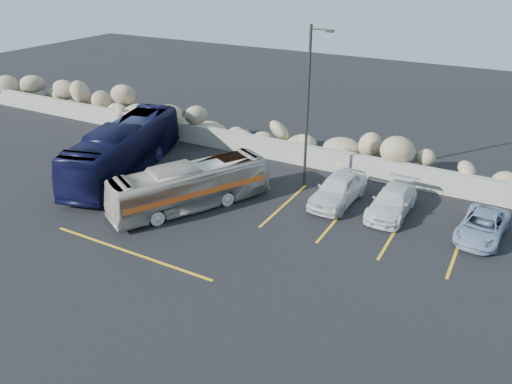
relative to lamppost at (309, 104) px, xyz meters
The scene contains 10 objects.
ground 10.73m from the lamppost, 105.05° to the right, with size 90.00×90.00×0.00m, color black.
seawall 5.14m from the lamppost, 135.63° to the left, with size 60.00×0.40×1.20m, color gray.
riprap_pile 5.40m from the lamppost, 124.63° to the left, with size 54.00×2.80×2.60m, color #9F8868, non-canonical shape.
parking_lines 6.18m from the lamppost, 62.01° to the right, with size 18.16×9.36×0.01m.
lamppost is the anchor object (origin of this frame).
vintage_bus 6.90m from the lamppost, 127.46° to the right, with size 1.81×7.73×2.15m, color beige.
tour_coach 10.22m from the lamppost, 161.20° to the right, with size 2.30×9.82×2.74m, color black.
car_a 4.31m from the lamppost, 25.28° to the right, with size 1.67×4.14×1.41m, color silver.
car_c 6.07m from the lamppost, 10.18° to the right, with size 1.63×4.02×1.17m, color silver.
car_d 9.49m from the lamppost, ahead, with size 1.71×3.71×1.03m, color #849CBC.
Camera 1 is at (11.71, -12.23, 10.90)m, focal length 35.00 mm.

